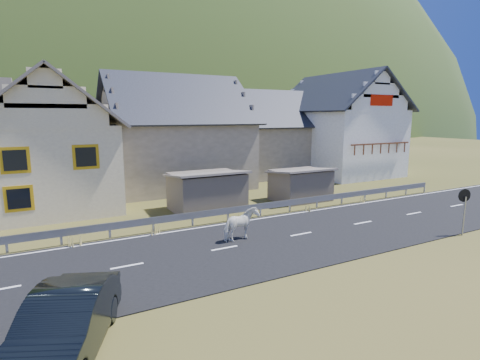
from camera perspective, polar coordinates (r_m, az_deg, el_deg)
ground at (r=17.98m, az=9.28°, el=-8.27°), size 160.00×160.00×0.00m
road at (r=17.98m, az=9.29°, el=-8.21°), size 60.00×7.00×0.04m
lane_markings at (r=17.97m, az=9.29°, el=-8.13°), size 60.00×6.60×0.01m
guardrail at (r=20.75m, az=3.13°, el=-4.09°), size 28.10×0.09×0.75m
shed_left at (r=22.18m, az=-5.09°, el=-1.79°), size 4.30×3.30×2.40m
shed_right at (r=25.02m, az=9.19°, el=-0.79°), size 3.80×2.90×2.20m
house_cream at (r=25.53m, az=-27.24°, el=6.06°), size 7.80×9.80×8.30m
house_stone_a at (r=30.06m, az=-9.88°, el=7.91°), size 10.80×9.80×8.90m
house_stone_b at (r=36.23m, az=4.40°, el=7.69°), size 9.80×8.80×8.10m
house_white at (r=37.52m, az=14.78°, el=8.73°), size 8.80×10.80×9.70m
mountain at (r=195.79m, az=-23.46°, el=1.46°), size 440.00×280.00×260.00m
horse at (r=16.74m, az=0.15°, el=-6.78°), size 1.20×1.85×1.44m
car at (r=10.08m, az=-25.18°, el=-19.44°), size 3.23×4.87×1.52m
traffic_mirror at (r=20.21m, az=30.98°, el=-2.82°), size 0.59×0.25×2.20m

